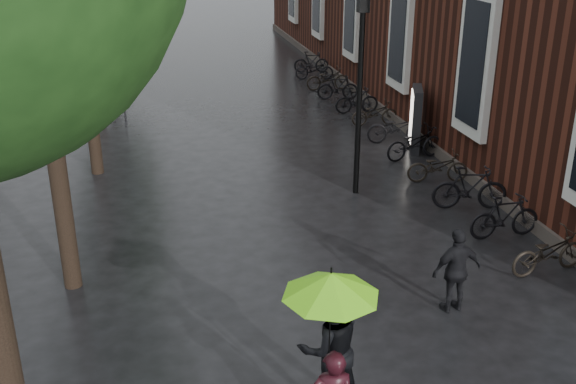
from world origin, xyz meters
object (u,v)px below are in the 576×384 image
object	(u,v)px
pedestrian_walking	(457,270)
parked_bicycles	(386,123)
person_black	(330,348)
lamp_post	(360,78)
ad_lightbox	(415,119)

from	to	relation	value
pedestrian_walking	parked_bicycles	distance (m)	9.87
person_black	parked_bicycles	distance (m)	12.54
parked_bicycles	lamp_post	size ratio (longest dim) A/B	4.00
pedestrian_walking	ad_lightbox	size ratio (longest dim) A/B	0.85
pedestrian_walking	parked_bicycles	xyz separation A→B (m)	(2.26, 9.61, -0.32)
person_black	lamp_post	world-z (taller)	lamp_post
parked_bicycles	ad_lightbox	bearing A→B (deg)	-72.99
lamp_post	ad_lightbox	bearing A→B (deg)	46.59
pedestrian_walking	lamp_post	distance (m)	5.86
ad_lightbox	lamp_post	world-z (taller)	lamp_post
lamp_post	pedestrian_walking	bearing A→B (deg)	-89.87
person_black	parked_bicycles	size ratio (longest dim) A/B	0.10
person_black	ad_lightbox	world-z (taller)	person_black
person_black	pedestrian_walking	distance (m)	3.34
ad_lightbox	pedestrian_walking	bearing A→B (deg)	-87.71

